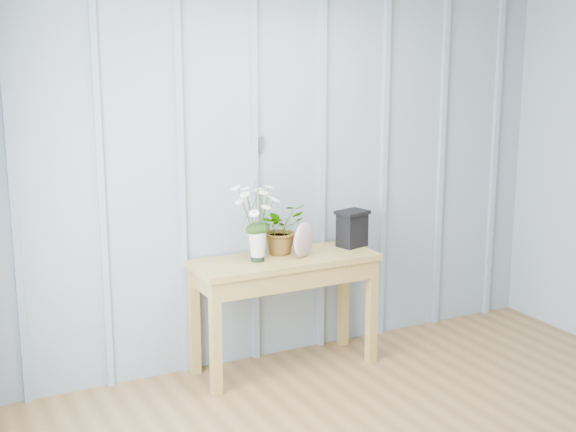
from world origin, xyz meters
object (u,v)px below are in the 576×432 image
felt_disc_vessel (304,240)px  carved_box (352,228)px  sideboard (284,274)px  daisy_vase (257,209)px

felt_disc_vessel → carved_box: carved_box is taller
sideboard → felt_disc_vessel: bearing=-24.2°
carved_box → daisy_vase: bearing=-176.7°
felt_disc_vessel → carved_box: bearing=-19.8°
felt_disc_vessel → carved_box: size_ratio=0.93×
daisy_vase → carved_box: size_ratio=2.20×
daisy_vase → felt_disc_vessel: bearing=-9.8°
sideboard → daisy_vase: size_ratio=2.23×
sideboard → carved_box: 0.58m
felt_disc_vessel → sideboard: bearing=123.5°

